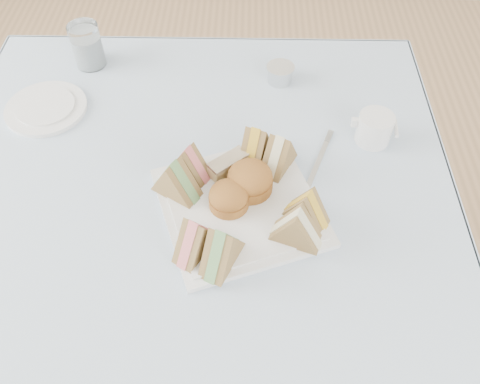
{
  "coord_description": "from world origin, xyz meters",
  "views": [
    {
      "loc": [
        0.11,
        -0.61,
        1.5
      ],
      "look_at": [
        0.09,
        -0.03,
        0.8
      ],
      "focal_mm": 38.0,
      "sensor_mm": 36.0,
      "label": 1
    }
  ],
  "objects_px": {
    "serving_plate": "(240,207)",
    "creamer_jug": "(374,128)",
    "table": "(203,289)",
    "water_glass": "(87,46)"
  },
  "relations": [
    {
      "from": "serving_plate",
      "to": "creamer_jug",
      "type": "bearing_deg",
      "value": 14.54
    },
    {
      "from": "water_glass",
      "to": "creamer_jug",
      "type": "relative_size",
      "value": 1.43
    },
    {
      "from": "water_glass",
      "to": "creamer_jug",
      "type": "bearing_deg",
      "value": -20.9
    },
    {
      "from": "creamer_jug",
      "to": "water_glass",
      "type": "bearing_deg",
      "value": 164.27
    },
    {
      "from": "table",
      "to": "serving_plate",
      "type": "relative_size",
      "value": 3.23
    },
    {
      "from": "serving_plate",
      "to": "water_glass",
      "type": "distance_m",
      "value": 0.57
    },
    {
      "from": "table",
      "to": "creamer_jug",
      "type": "distance_m",
      "value": 0.57
    },
    {
      "from": "water_glass",
      "to": "serving_plate",
      "type": "bearing_deg",
      "value": -49.66
    },
    {
      "from": "serving_plate",
      "to": "water_glass",
      "type": "bearing_deg",
      "value": 110.18
    },
    {
      "from": "serving_plate",
      "to": "creamer_jug",
      "type": "xyz_separation_m",
      "value": [
        0.27,
        0.19,
        0.03
      ]
    }
  ]
}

